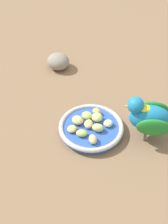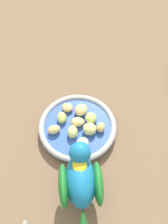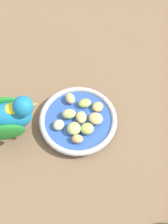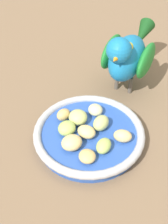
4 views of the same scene
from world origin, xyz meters
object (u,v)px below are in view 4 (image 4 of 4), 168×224
apple_piece_2 (95,110)px  apple_piece_9 (64,114)px  feeding_bowl (89,135)px  apple_piece_8 (86,156)px  apple_piece_0 (87,132)px  apple_piece_4 (123,136)px  apple_piece_1 (102,125)px  parrot (128,55)px  apple_piece_5 (67,128)px  apple_piece_7 (72,143)px  apple_piece_6 (78,117)px  pebble_1 (115,48)px  apple_piece_3 (104,146)px

apple_piece_2 → apple_piece_9: apple_piece_9 is taller
feeding_bowl → apple_piece_8: size_ratio=6.71×
apple_piece_0 → apple_piece_4: 0.06m
apple_piece_0 → apple_piece_1: apple_piece_1 is taller
feeding_bowl → parrot: bearing=81.8°
apple_piece_5 → apple_piece_9: (-0.02, 0.03, -0.00)m
apple_piece_4 → apple_piece_7: bearing=-150.4°
apple_piece_0 → apple_piece_6: size_ratio=0.97×
apple_piece_0 → apple_piece_2: apple_piece_0 is taller
apple_piece_8 → apple_piece_0: bearing=107.2°
apple_piece_4 → apple_piece_7: size_ratio=0.88×
apple_piece_2 → apple_piece_7: size_ratio=0.81×
apple_piece_7 → apple_piece_8: (0.03, -0.02, -0.00)m
feeding_bowl → pebble_1: (-0.03, 0.28, -0.00)m
apple_piece_0 → apple_piece_9: bearing=152.0°
apple_piece_4 → parrot: 0.17m
apple_piece_8 → apple_piece_1: bearing=84.7°
apple_piece_1 → apple_piece_6: same height
apple_piece_6 → pebble_1: apple_piece_6 is taller
apple_piece_4 → feeding_bowl: bearing=-177.6°
apple_piece_8 → parrot: (0.01, 0.22, 0.05)m
feeding_bowl → parrot: size_ratio=0.95×
apple_piece_5 → pebble_1: apple_piece_5 is taller
apple_piece_1 → apple_piece_4: 0.04m
apple_piece_5 → apple_piece_6: apple_piece_6 is taller
apple_piece_4 → parrot: size_ratio=0.15×
apple_piece_2 → apple_piece_3: apple_piece_3 is taller
apple_piece_5 → parrot: (0.06, 0.17, 0.05)m
feeding_bowl → apple_piece_3: size_ratio=5.94×
apple_piece_2 → apple_piece_3: (0.04, -0.08, 0.00)m
apple_piece_1 → apple_piece_2: bearing=123.5°
apple_piece_1 → pebble_1: 0.28m
apple_piece_1 → apple_piece_8: size_ratio=1.17×
apple_piece_3 → apple_piece_8: bearing=-127.4°
apple_piece_0 → apple_piece_6: (-0.02, 0.03, 0.00)m
apple_piece_4 → apple_piece_5: (-0.09, -0.01, 0.00)m
feeding_bowl → apple_piece_3: bearing=-39.6°
apple_piece_0 → apple_piece_4: bearing=9.7°
apple_piece_5 → parrot: size_ratio=0.16×
apple_piece_1 → pebble_1: size_ratio=1.05×
apple_piece_4 → apple_piece_7: 0.08m
apple_piece_5 → apple_piece_2: bearing=62.9°
apple_piece_1 → apple_piece_4: bearing=-16.5°
apple_piece_9 → apple_piece_6: bearing=0.9°
apple_piece_2 → apple_piece_5: 0.07m
apple_piece_0 → apple_piece_8: (0.01, -0.05, -0.00)m
feeding_bowl → apple_piece_4: 0.06m
apple_piece_9 → pebble_1: apple_piece_9 is taller
apple_piece_1 → apple_piece_9: apple_piece_1 is taller
parrot → apple_piece_8: bearing=4.2°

